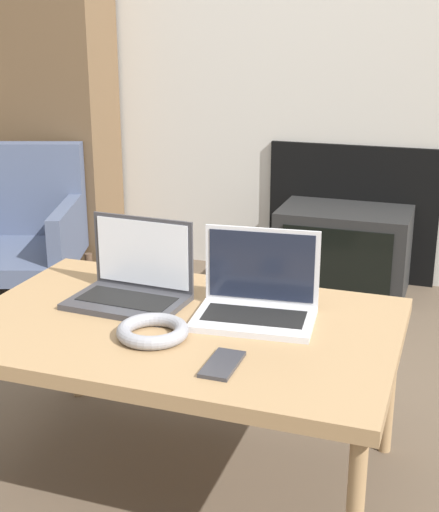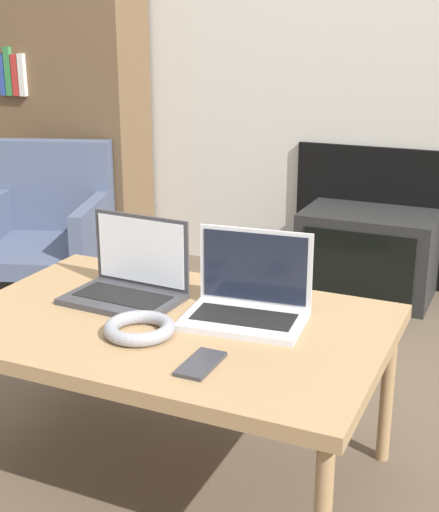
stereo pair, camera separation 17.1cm
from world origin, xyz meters
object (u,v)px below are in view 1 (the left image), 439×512
at_px(laptop_left, 133,283).
at_px(headphones, 153,331).
at_px(laptop_right, 257,298).
at_px(tv, 343,251).
at_px(armchair, 19,225).
at_px(phone, 222,364).

xyz_separation_m(laptop_left, headphones, (0.15, -0.20, -0.03)).
relative_size(laptop_left, laptop_right, 0.98).
relative_size(laptop_right, tv, 0.55).
bearing_deg(tv, armchair, -163.93).
bearing_deg(laptop_right, tv, 85.01).
bearing_deg(armchair, headphones, -64.32).
bearing_deg(laptop_left, tv, 80.67).
xyz_separation_m(tv, armchair, (-1.42, -0.41, 0.10)).
bearing_deg(armchair, laptop_right, -55.16).
bearing_deg(laptop_left, headphones, -50.82).
height_order(laptop_left, armchair, laptop_left).
bearing_deg(phone, headphones, 156.96).
distance_m(laptop_left, phone, 0.46).
xyz_separation_m(laptop_right, armchair, (-1.43, 1.05, -0.21)).
bearing_deg(phone, laptop_left, 140.39).
height_order(phone, armchair, armchair).
relative_size(laptop_right, armchair, 0.42).
xyz_separation_m(laptop_left, armchair, (-1.09, 1.05, -0.21)).
xyz_separation_m(phone, armchair, (-1.44, 1.34, -0.17)).
bearing_deg(laptop_left, armchair, 139.30).
distance_m(laptop_right, tv, 1.49).
bearing_deg(laptop_right, armchair, 138.06).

